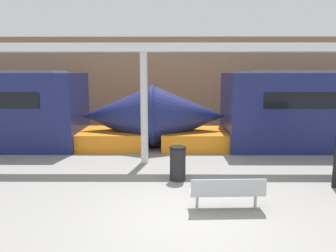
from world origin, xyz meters
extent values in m
plane|color=gray|center=(0.00, 0.00, 0.00)|extent=(60.00, 60.00, 0.00)
cube|color=#937051|center=(0.00, 11.32, 2.50)|extent=(56.00, 0.20, 5.00)
cone|color=navy|center=(0.40, 6.75, 1.32)|extent=(3.11, 2.64, 2.63)
cube|color=orange|center=(0.70, 6.75, 0.35)|extent=(2.80, 2.46, 0.70)
cone|color=navy|center=(-2.54, 6.75, 1.32)|extent=(3.11, 2.64, 2.63)
cube|color=orange|center=(-2.83, 6.75, 0.35)|extent=(2.80, 2.46, 0.70)
cube|color=#ADB2B7|center=(0.95, 0.37, 0.40)|extent=(1.72, 0.51, 0.04)
cube|color=#ADB2B7|center=(0.96, 0.17, 0.60)|extent=(1.71, 0.11, 0.37)
cylinder|color=#ADB2B7|center=(0.26, 0.34, 0.19)|extent=(0.07, 0.07, 0.38)
cylinder|color=#ADB2B7|center=(1.63, 0.40, 0.19)|extent=(0.07, 0.07, 0.38)
cylinder|color=black|center=(-0.13, 2.43, 0.47)|extent=(0.46, 0.46, 0.95)
cylinder|color=black|center=(-0.13, 2.43, 0.98)|extent=(0.48, 0.48, 0.06)
cylinder|color=silver|center=(-1.25, 4.32, 1.90)|extent=(0.26, 0.26, 3.80)
cube|color=silver|center=(-1.25, 4.32, 3.94)|extent=(28.00, 0.60, 0.28)
camera|label=1|loc=(-0.37, -6.84, 3.17)|focal=35.00mm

